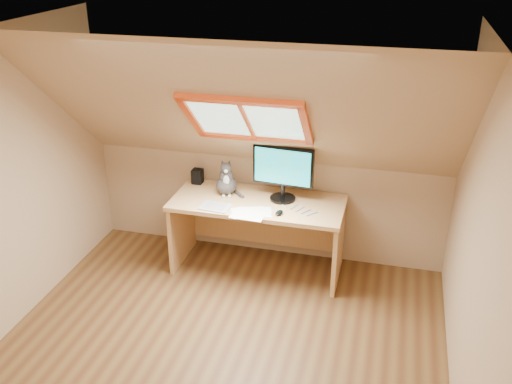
% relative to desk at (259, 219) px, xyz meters
% --- Properties ---
extents(ground, '(3.50, 3.50, 0.00)m').
position_rel_desk_xyz_m(ground, '(-0.00, -1.45, -0.51)').
color(ground, brown).
rests_on(ground, ground).
extents(room_shell, '(3.52, 3.52, 2.41)m').
position_rel_desk_xyz_m(room_shell, '(-0.00, -1.54, 0.92)').
color(room_shell, tan).
rests_on(room_shell, ground).
extents(desk, '(1.60, 0.70, 0.73)m').
position_rel_desk_xyz_m(desk, '(0.00, 0.00, 0.00)').
color(desk, tan).
rests_on(desk, ground).
extents(monitor, '(0.57, 0.24, 0.52)m').
position_rel_desk_xyz_m(monitor, '(0.22, 0.01, 0.52)').
color(monitor, black).
rests_on(monitor, desk).
extents(cat, '(0.25, 0.28, 0.36)m').
position_rel_desk_xyz_m(cat, '(-0.33, 0.02, 0.35)').
color(cat, '#443E3C').
rests_on(cat, desk).
extents(desk_speaker, '(0.10, 0.10, 0.14)m').
position_rel_desk_xyz_m(desk_speaker, '(-0.68, 0.18, 0.30)').
color(desk_speaker, black).
rests_on(desk_speaker, desk).
extents(graphics_tablet, '(0.28, 0.21, 0.01)m').
position_rel_desk_xyz_m(graphics_tablet, '(-0.34, -0.30, 0.23)').
color(graphics_tablet, '#B2B2B7').
rests_on(graphics_tablet, desk).
extents(mouse, '(0.08, 0.12, 0.03)m').
position_rel_desk_xyz_m(mouse, '(0.25, -0.29, 0.24)').
color(mouse, black).
rests_on(mouse, desk).
extents(papers, '(0.35, 0.30, 0.01)m').
position_rel_desk_xyz_m(papers, '(-0.06, -0.33, 0.23)').
color(papers, white).
rests_on(papers, desk).
extents(cables, '(0.51, 0.26, 0.01)m').
position_rel_desk_xyz_m(cables, '(0.35, -0.19, 0.23)').
color(cables, silver).
rests_on(cables, desk).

